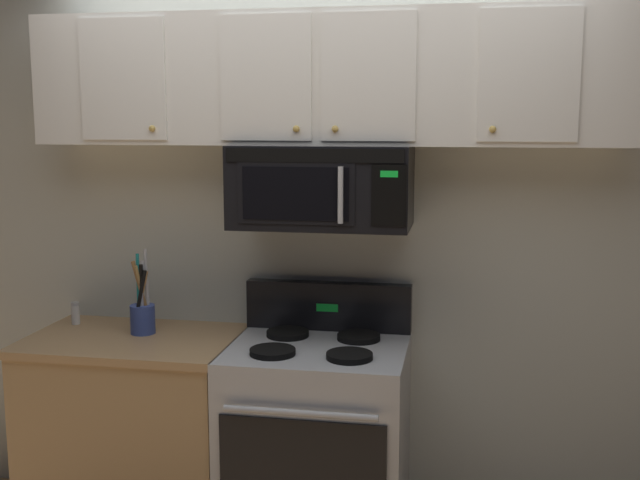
% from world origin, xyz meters
% --- Properties ---
extents(back_wall, '(5.20, 0.10, 2.70)m').
position_xyz_m(back_wall, '(0.00, 0.79, 1.35)').
color(back_wall, silver).
rests_on(back_wall, ground_plane).
extents(stove_range, '(0.76, 0.69, 1.12)m').
position_xyz_m(stove_range, '(0.00, 0.42, 0.47)').
color(stove_range, '#B7BABF').
rests_on(stove_range, ground_plane).
extents(over_range_microwave, '(0.76, 0.43, 0.35)m').
position_xyz_m(over_range_microwave, '(-0.00, 0.54, 1.58)').
color(over_range_microwave, black).
extents(upper_cabinets, '(2.50, 0.36, 0.55)m').
position_xyz_m(upper_cabinets, '(-0.00, 0.57, 2.02)').
color(upper_cabinets, white).
extents(counter_segment, '(0.93, 0.65, 0.90)m').
position_xyz_m(counter_segment, '(-0.84, 0.43, 0.45)').
color(counter_segment, tan).
rests_on(counter_segment, ground_plane).
extents(utensil_crock_blue, '(0.11, 0.11, 0.38)m').
position_xyz_m(utensil_crock_blue, '(-0.81, 0.49, 1.00)').
color(utensil_crock_blue, '#384C9E').
rests_on(utensil_crock_blue, counter_segment).
extents(salt_shaker, '(0.04, 0.04, 0.11)m').
position_xyz_m(salt_shaker, '(-1.19, 0.58, 0.95)').
color(salt_shaker, white).
rests_on(salt_shaker, counter_segment).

